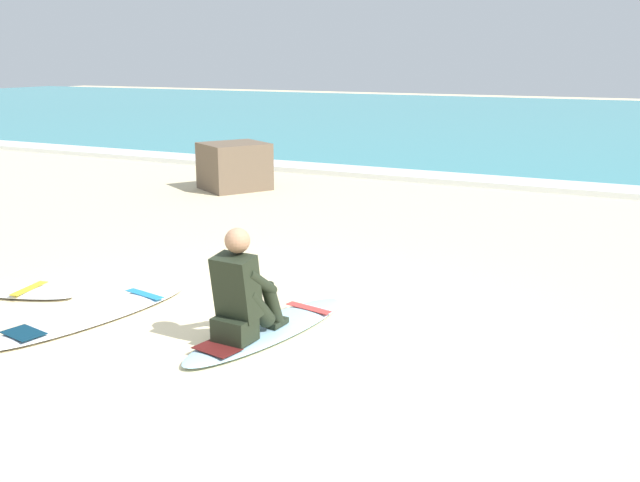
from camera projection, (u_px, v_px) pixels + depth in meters
The scene contains 7 objects.
ground_plane at pixel (238, 338), 6.24m from camera, with size 80.00×80.00×0.00m, color beige.
sea at pixel (576, 123), 25.60m from camera, with size 80.00×28.00×0.10m, color teal.
breaking_foam at pixel (482, 181), 13.69m from camera, with size 80.00×0.90×0.11m, color white.
surfboard_main at pixel (269, 329), 6.34m from camera, with size 0.89×2.08×0.08m.
surfer_seated at pixel (243, 295), 6.01m from camera, with size 0.40×0.72×0.95m.
surfboard_spare_near at pixel (93, 315), 6.70m from camera, with size 0.94×2.23×0.08m.
shoreline_rock at pixel (234, 166), 13.07m from camera, with size 0.98×1.09×0.84m, color brown.
Camera 1 is at (3.20, -4.92, 2.37)m, focal length 40.49 mm.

